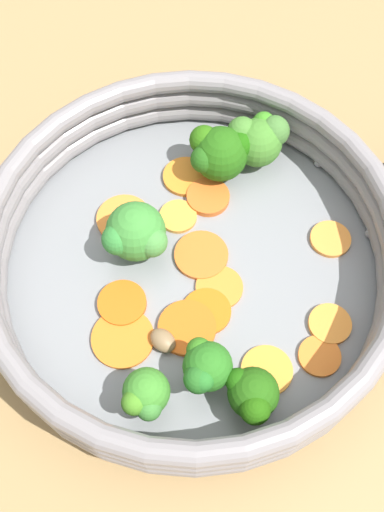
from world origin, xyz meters
TOP-DOWN VIEW (x-y plane):
  - ground_plane at (0.00, 0.00)m, footprint 4.00×4.00m
  - skillet at (0.00, 0.00)m, footprint 0.31×0.31m
  - skillet_rim_wall at (0.00, 0.00)m, footprint 0.33×0.33m
  - skillet_rivet_left at (-0.09, -0.12)m, footprint 0.01×0.01m
  - skillet_rivet_right at (-0.01, -0.15)m, footprint 0.01×0.01m
  - carrot_slice_0 at (-0.10, 0.02)m, footprint 0.05×0.05m
  - carrot_slice_1 at (-0.00, -0.01)m, footprint 0.06×0.06m
  - carrot_slice_2 at (0.06, -0.06)m, footprint 0.05×0.05m
  - carrot_slice_3 at (-0.11, -0.04)m, footprint 0.04×0.04m
  - carrot_slice_4 at (0.01, 0.06)m, footprint 0.05×0.05m
  - carrot_slice_5 at (0.07, 0.01)m, footprint 0.06×0.06m
  - carrot_slice_6 at (-0.07, -0.10)m, footprint 0.05×0.05m
  - carrot_slice_7 at (0.04, -0.02)m, footprint 0.04×0.04m
  - carrot_slice_8 at (-0.04, 0.04)m, footprint 0.06×0.06m
  - carrot_slice_9 at (0.03, -0.05)m, footprint 0.05×0.05m
  - carrot_slice_10 at (-0.01, 0.08)m, footprint 0.07×0.07m
  - carrot_slice_11 at (-0.12, -0.01)m, footprint 0.04×0.04m
  - carrot_slice_12 at (-0.03, -0.00)m, footprint 0.05×0.05m
  - carrot_slice_13 at (-0.04, 0.02)m, footprint 0.05×0.05m
  - broccoli_floret_0 at (0.04, 0.02)m, footprint 0.05×0.05m
  - broccoli_floret_1 at (-0.11, 0.05)m, footprint 0.04×0.04m
  - broccoli_floret_2 at (-0.07, 0.06)m, footprint 0.04×0.04m
  - broccoli_floret_3 at (0.03, -0.12)m, footprint 0.05×0.05m
  - broccoli_floret_4 at (0.05, -0.08)m, footprint 0.05×0.05m
  - broccoli_floret_5 at (-0.06, 0.10)m, footprint 0.04×0.04m
  - mushroom_piece_0 at (-0.03, 0.06)m, footprint 0.02×0.02m

SIDE VIEW (x-z plane):
  - ground_plane at x=0.00m, z-range 0.00..0.00m
  - skillet at x=0.00m, z-range 0.00..0.02m
  - carrot_slice_0 at x=-0.10m, z-range 0.02..0.02m
  - carrot_slice_12 at x=-0.03m, z-range 0.02..0.02m
  - carrot_slice_13 at x=-0.04m, z-range 0.02..0.02m
  - carrot_slice_10 at x=-0.01m, z-range 0.02..0.02m
  - carrot_slice_11 at x=-0.12m, z-range 0.02..0.02m
  - carrot_slice_6 at x=-0.07m, z-range 0.02..0.02m
  - carrot_slice_7 at x=0.04m, z-range 0.02..0.02m
  - carrot_slice_1 at x=0.00m, z-range 0.02..0.02m
  - carrot_slice_2 at x=0.06m, z-range 0.02..0.02m
  - carrot_slice_3 at x=-0.11m, z-range 0.02..0.02m
  - carrot_slice_5 at x=0.07m, z-range 0.02..0.02m
  - carrot_slice_8 at x=-0.04m, z-range 0.02..0.02m
  - carrot_slice_4 at x=0.01m, z-range 0.02..0.02m
  - carrot_slice_9 at x=0.03m, z-range 0.02..0.02m
  - skillet_rivet_left at x=-0.09m, z-range 0.02..0.03m
  - skillet_rivet_right at x=-0.01m, z-range 0.02..0.03m
  - mushroom_piece_0 at x=-0.03m, z-range 0.02..0.03m
  - broccoli_floret_1 at x=-0.11m, z-range 0.02..0.06m
  - broccoli_floret_0 at x=0.04m, z-range 0.02..0.07m
  - skillet_rim_wall at x=0.00m, z-range 0.02..0.07m
  - broccoli_floret_4 at x=0.05m, z-range 0.02..0.07m
  - broccoli_floret_5 at x=-0.06m, z-range 0.02..0.07m
  - broccoli_floret_3 at x=0.03m, z-range 0.02..0.07m
  - broccoli_floret_2 at x=-0.07m, z-range 0.02..0.07m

